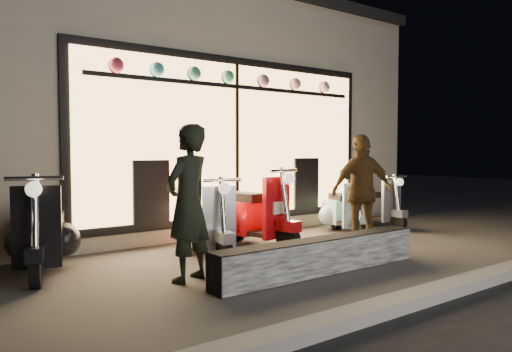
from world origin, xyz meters
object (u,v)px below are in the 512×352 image
at_px(scooter_red, 247,215).
at_px(woman, 362,191).
at_px(scooter_silver, 204,224).
at_px(graffiti_barrier, 320,256).
at_px(man, 188,203).

relative_size(scooter_red, woman, 0.94).
bearing_deg(scooter_silver, graffiti_barrier, -63.22).
height_order(scooter_red, man, man).
bearing_deg(scooter_red, graffiti_barrier, -109.67).
height_order(scooter_silver, man, man).
relative_size(scooter_red, man, 0.92).
xyz_separation_m(graffiti_barrier, scooter_silver, (-0.47, 1.74, 0.20)).
xyz_separation_m(graffiti_barrier, scooter_red, (0.36, 1.90, 0.24)).
relative_size(man, woman, 1.03).
bearing_deg(woman, man, 20.08).
bearing_deg(graffiti_barrier, scooter_silver, 105.04).
bearing_deg(scooter_red, scooter_silver, -178.53).
distance_m(man, woman, 2.88).
xyz_separation_m(scooter_red, man, (-1.70, -1.28, 0.40)).
bearing_deg(woman, scooter_red, -26.91).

